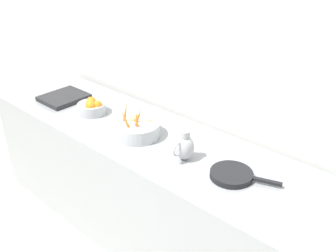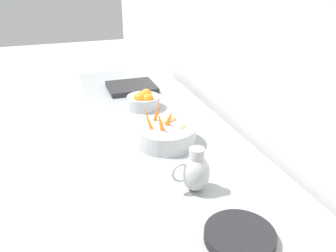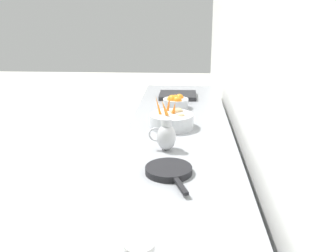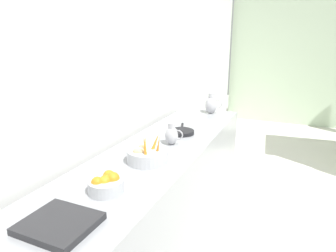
% 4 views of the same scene
% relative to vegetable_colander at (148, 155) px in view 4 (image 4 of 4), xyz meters
% --- Properties ---
extents(tile_wall_left, '(0.10, 8.13, 3.00)m').
position_rel_vegetable_colander_xyz_m(tile_wall_left, '(-0.53, 0.74, 0.56)').
color(tile_wall_left, white).
rests_on(tile_wall_left, ground_plane).
extents(prep_counter, '(0.73, 3.27, 0.89)m').
position_rel_vegetable_colander_xyz_m(prep_counter, '(-0.05, 0.24, -0.50)').
color(prep_counter, gray).
rests_on(prep_counter, ground_plane).
extents(vegetable_colander, '(0.31, 0.31, 0.23)m').
position_rel_vegetable_colander_xyz_m(vegetable_colander, '(0.00, 0.00, 0.00)').
color(vegetable_colander, '#ADAFB5').
rests_on(vegetable_colander, prep_counter).
extents(orange_bowl, '(0.21, 0.21, 0.12)m').
position_rel_vegetable_colander_xyz_m(orange_bowl, '(-0.01, -0.50, 0.00)').
color(orange_bowl, '#ADAFB5').
rests_on(orange_bowl, prep_counter).
extents(metal_pitcher_tall, '(0.21, 0.15, 0.25)m').
position_rel_vegetable_colander_xyz_m(metal_pitcher_tall, '(0.01, 1.68, 0.06)').
color(metal_pitcher_tall, '#A3A3A8').
rests_on(metal_pitcher_tall, prep_counter).
extents(metal_pitcher_short, '(0.16, 0.11, 0.19)m').
position_rel_vegetable_colander_xyz_m(metal_pitcher_short, '(0.01, 0.43, 0.03)').
color(metal_pitcher_short, '#A3A3A8').
rests_on(metal_pitcher_short, prep_counter).
extents(counter_sink_basin, '(0.34, 0.30, 0.04)m').
position_rel_vegetable_colander_xyz_m(counter_sink_basin, '(-0.02, -0.88, -0.03)').
color(counter_sink_basin, '#232326').
rests_on(counter_sink_basin, prep_counter).
extents(skillet_on_counter, '(0.24, 0.39, 0.03)m').
position_rel_vegetable_colander_xyz_m(skillet_on_counter, '(-0.02, 0.75, -0.04)').
color(skillet_on_counter, black).
rests_on(skillet_on_counter, prep_counter).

